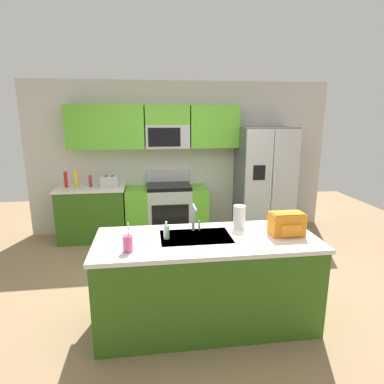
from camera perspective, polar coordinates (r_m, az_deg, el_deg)
ground_plane at (r=4.14m, az=1.33°, el=-16.27°), size 9.00×9.00×0.00m
kitchen_wall_unit at (r=5.68m, az=-3.34°, el=7.60°), size 5.20×0.43×2.60m
back_counter at (r=5.66m, az=-17.00°, el=-3.55°), size 1.10×0.63×0.90m
range_oven at (r=5.60m, az=-4.40°, el=-3.28°), size 1.36×0.61×1.10m
refrigerator at (r=5.74m, az=12.50°, el=1.84°), size 0.90×0.76×1.85m
island_counter at (r=3.34m, az=2.51°, el=-15.17°), size 2.13×0.87×0.90m
toaster at (r=5.44m, az=-14.26°, el=1.80°), size 0.28×0.16×0.18m
pepper_mill at (r=5.53m, az=-17.37°, el=1.85°), size 0.05×0.05×0.19m
bottle_yellow at (r=5.53m, az=-19.68°, el=2.16°), size 0.06×0.06×0.28m
bottle_red at (r=5.61m, az=-21.24°, el=2.03°), size 0.06×0.06×0.25m
sink_faucet at (r=3.26m, az=0.40°, el=-4.14°), size 0.09×0.21×0.28m
drink_cup_pink at (r=2.88m, az=-11.19°, el=-8.83°), size 0.08×0.08×0.26m
soap_dispenser at (r=3.12m, az=-4.50°, el=-6.96°), size 0.06×0.06×0.17m
paper_towel_roll at (r=3.41m, az=8.26°, el=-4.33°), size 0.12×0.12×0.24m
backpack at (r=3.32m, az=16.28°, el=-5.31°), size 0.32×0.22×0.23m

